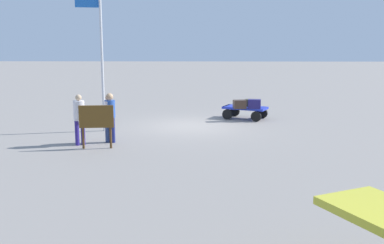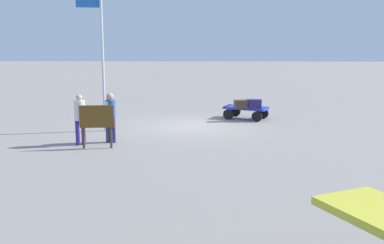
{
  "view_description": "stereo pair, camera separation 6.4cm",
  "coord_description": "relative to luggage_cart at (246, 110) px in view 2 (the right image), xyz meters",
  "views": [
    {
      "loc": [
        -0.38,
        18.5,
        3.53
      ],
      "look_at": [
        -0.12,
        6.0,
        1.26
      ],
      "focal_mm": 42.0,
      "sensor_mm": 36.0,
      "label": 1
    },
    {
      "loc": [
        -0.44,
        18.5,
        3.53
      ],
      "look_at": [
        -0.12,
        6.0,
        1.26
      ],
      "focal_mm": 42.0,
      "sensor_mm": 36.0,
      "label": 2
    }
  ],
  "objects": [
    {
      "name": "ground_plane",
      "position": [
        2.36,
        1.85,
        -0.41
      ],
      "size": [
        120.0,
        120.0,
        0.0
      ],
      "primitive_type": "plane",
      "color": "gray"
    },
    {
      "name": "luggage_cart",
      "position": [
        0.0,
        0.0,
        0.0
      ],
      "size": [
        2.16,
        1.75,
        0.56
      ],
      "color": "#2233BB",
      "rests_on": "ground"
    },
    {
      "name": "suitcase_tan",
      "position": [
        -0.28,
        -0.16,
        0.3
      ],
      "size": [
        0.64,
        0.51,
        0.3
      ],
      "color": "#353628",
      "rests_on": "luggage_cart"
    },
    {
      "name": "suitcase_grey",
      "position": [
        -0.38,
        0.53,
        0.35
      ],
      "size": [
        0.6,
        0.45,
        0.4
      ],
      "color": "navy",
      "rests_on": "luggage_cart"
    },
    {
      "name": "suitcase_dark",
      "position": [
        0.29,
        0.58,
        0.34
      ],
      "size": [
        0.6,
        0.45,
        0.38
      ],
      "color": "#3D2C22",
      "rests_on": "luggage_cart"
    },
    {
      "name": "worker_lead",
      "position": [
        5.19,
        4.98,
        0.6
      ],
      "size": [
        0.36,
        0.36,
        1.71
      ],
      "color": "navy",
      "rests_on": "ground"
    },
    {
      "name": "worker_trailing",
      "position": [
        5.17,
        4.98,
        0.63
      ],
      "size": [
        0.47,
        0.47,
        1.74
      ],
      "color": "navy",
      "rests_on": "ground"
    },
    {
      "name": "worker_supervisor",
      "position": [
        6.14,
        5.41,
        0.63
      ],
      "size": [
        0.5,
        0.5,
        1.75
      ],
      "color": "navy",
      "rests_on": "ground"
    },
    {
      "name": "flagpole",
      "position": [
        5.95,
        2.93,
        2.83
      ],
      "size": [
        0.99,
        0.24,
        5.45
      ],
      "color": "silver",
      "rests_on": "ground"
    },
    {
      "name": "signboard",
      "position": [
        5.44,
        5.89,
        0.55
      ],
      "size": [
        1.13,
        0.17,
        1.44
      ],
      "color": "#4C3319",
      "rests_on": "ground"
    }
  ]
}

